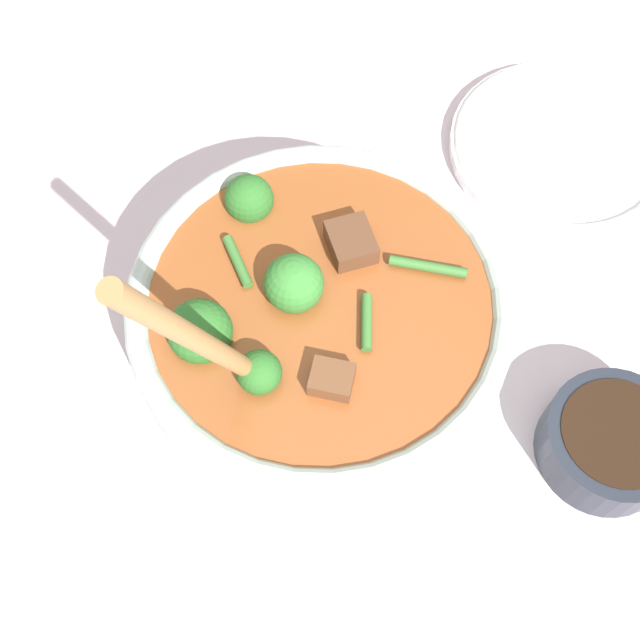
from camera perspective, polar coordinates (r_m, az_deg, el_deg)
The scene contains 4 objects.
ground_plane at distance 0.60m, azimuth 0.00°, elevation -2.62°, with size 4.00×4.00×0.00m, color silver.
stew_bowl at distance 0.55m, azimuth -0.12°, elevation -0.27°, with size 0.26×0.26×0.28m.
condiment_bowl at distance 0.59m, azimuth 19.97°, elevation -8.10°, with size 0.09×0.09×0.04m.
empty_plate at distance 0.73m, azimuth 16.77°, elevation 11.73°, with size 0.19×0.19×0.02m.
Camera 1 is at (0.11, 0.22, 0.55)m, focal length 45.00 mm.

